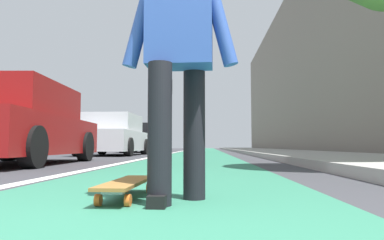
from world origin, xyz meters
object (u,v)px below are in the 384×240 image
Objects in this scene: skateboard at (127,184)px; parked_car_mid at (114,136)px; skater_person at (179,48)px; traffic_light at (170,101)px; parked_car_near at (18,126)px; parked_car_far at (144,139)px.

parked_car_mid is at bearing 15.35° from skateboard.
skater_person is 11.10m from parked_car_mid.
skater_person is at bearing -173.68° from traffic_light.
parked_car_mid is (6.30, -0.13, -0.02)m from parked_car_near.
parked_car_mid is at bearing -1.20° from parked_car_near.
parked_car_near is 12.43m from parked_car_far.
parked_car_near is 13.23m from traffic_light.
skater_person is (-0.15, -0.35, 0.84)m from skateboard.
skater_person is 0.41× the size of traffic_light.
parked_car_near reaches higher than parked_car_mid.
skater_person reaches higher than skateboard.
parked_car_mid is at bearing 16.87° from skater_person.
parked_car_mid is (10.47, 2.87, 0.60)m from skateboard.
skateboard is at bearing -174.76° from traffic_light.
traffic_light is at bearing 5.24° from skateboard.
traffic_light is (12.99, -1.43, 2.08)m from parked_car_near.
traffic_light is at bearing -11.02° from parked_car_mid.
parked_car_near is (4.17, 3.01, 0.62)m from skateboard.
parked_car_mid is (10.62, 3.22, -0.24)m from skater_person.
parked_car_near is at bearing 178.80° from parked_car_mid.
traffic_light is at bearing 6.32° from skater_person.
skater_person reaches higher than parked_car_far.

